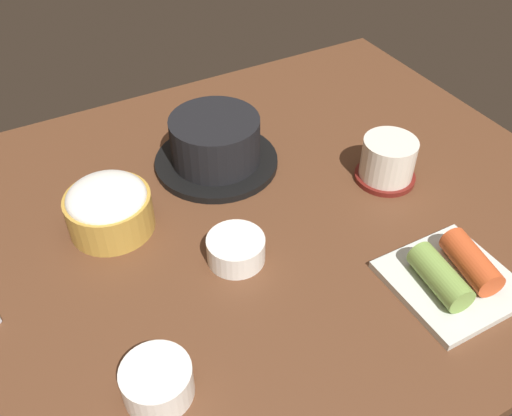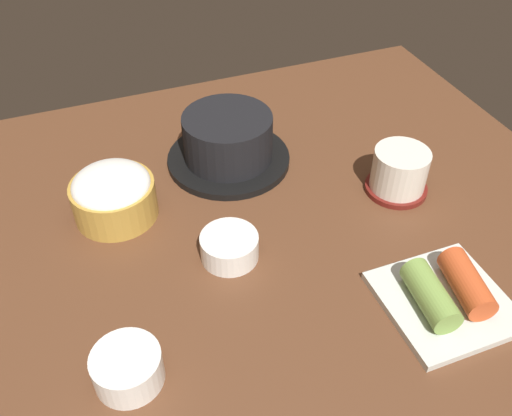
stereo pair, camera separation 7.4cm
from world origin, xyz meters
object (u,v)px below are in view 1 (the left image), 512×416
(kimchi_plate, at_px, (453,275))
(tea_cup_with_saucer, at_px, (388,160))
(stone_pot, at_px, (215,144))
(side_bowl_near, at_px, (157,381))
(banchan_cup_center, at_px, (236,249))
(rice_bowl, at_px, (109,207))

(kimchi_plate, bearing_deg, tea_cup_with_saucer, 73.76)
(stone_pot, bearing_deg, side_bowl_near, -124.40)
(tea_cup_with_saucer, xyz_separation_m, side_bowl_near, (-0.43, -0.17, -0.01))
(banchan_cup_center, bearing_deg, stone_pot, 71.49)
(stone_pot, distance_m, banchan_cup_center, 0.20)
(stone_pot, distance_m, side_bowl_near, 0.39)
(kimchi_plate, relative_size, side_bowl_near, 1.93)
(kimchi_plate, bearing_deg, side_bowl_near, 174.49)
(stone_pot, xyz_separation_m, banchan_cup_center, (-0.06, -0.19, -0.02))
(stone_pot, relative_size, side_bowl_near, 2.57)
(rice_bowl, bearing_deg, banchan_cup_center, -47.83)
(stone_pot, xyz_separation_m, kimchi_plate, (0.15, -0.36, -0.02))
(banchan_cup_center, xyz_separation_m, side_bowl_near, (-0.16, -0.13, 0.00))
(tea_cup_with_saucer, height_order, side_bowl_near, tea_cup_with_saucer)
(stone_pot, height_order, banchan_cup_center, stone_pot)
(kimchi_plate, bearing_deg, rice_bowl, 138.14)
(banchan_cup_center, xyz_separation_m, kimchi_plate, (0.21, -0.16, -0.00))
(rice_bowl, xyz_separation_m, side_bowl_near, (-0.03, -0.26, -0.02))
(rice_bowl, height_order, kimchi_plate, rice_bowl)
(rice_bowl, distance_m, banchan_cup_center, 0.18)
(stone_pot, relative_size, kimchi_plate, 1.33)
(stone_pot, bearing_deg, banchan_cup_center, -108.51)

